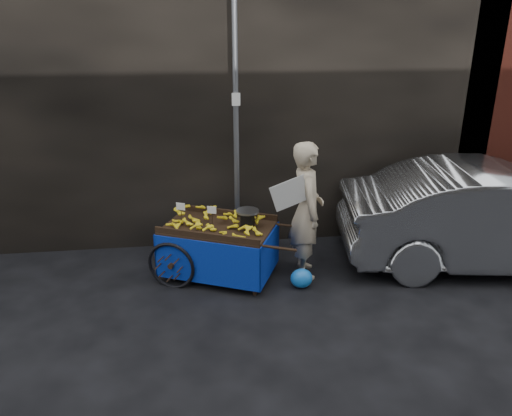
{
  "coord_description": "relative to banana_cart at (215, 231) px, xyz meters",
  "views": [
    {
      "loc": [
        -0.32,
        -5.92,
        3.52
      ],
      "look_at": [
        0.49,
        0.5,
        1.01
      ],
      "focal_mm": 35.0,
      "sensor_mm": 36.0,
      "label": 1
    }
  ],
  "objects": [
    {
      "name": "street_pole",
      "position": [
        0.38,
        0.79,
        1.31
      ],
      "size": [
        0.12,
        0.1,
        4.0
      ],
      "color": "slate",
      "rests_on": "ground"
    },
    {
      "name": "parked_car",
      "position": [
        4.17,
        -0.16,
        0.06
      ],
      "size": [
        4.77,
        2.26,
        1.51
      ],
      "primitive_type": "imported",
      "rotation": [
        0.0,
        0.0,
        1.42
      ],
      "color": "#BABEC2",
      "rests_on": "ground"
    },
    {
      "name": "plastic_bag",
      "position": [
        1.15,
        -0.51,
        -0.55
      ],
      "size": [
        0.31,
        0.25,
        0.28
      ],
      "primitive_type": "ellipsoid",
      "color": "blue",
      "rests_on": "ground"
    },
    {
      "name": "banana_cart",
      "position": [
        0.0,
        0.0,
        0.0
      ],
      "size": [
        2.25,
        1.68,
        1.12
      ],
      "rotation": [
        0.0,
        0.0,
        -0.42
      ],
      "color": "black",
      "rests_on": "ground"
    },
    {
      "name": "building_wall",
      "position": [
        0.48,
        2.09,
        1.81
      ],
      "size": [
        13.5,
        2.0,
        5.0
      ],
      "color": "black",
      "rests_on": "ground"
    },
    {
      "name": "ground",
      "position": [
        0.08,
        -0.51,
        -0.69
      ],
      "size": [
        80.0,
        80.0,
        0.0
      ],
      "primitive_type": "plane",
      "color": "black",
      "rests_on": "ground"
    },
    {
      "name": "vendor",
      "position": [
        1.28,
        -0.1,
        0.29
      ],
      "size": [
        0.82,
        0.74,
        1.96
      ],
      "rotation": [
        0.0,
        0.0,
        1.53
      ],
      "color": "tan",
      "rests_on": "ground"
    }
  ]
}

